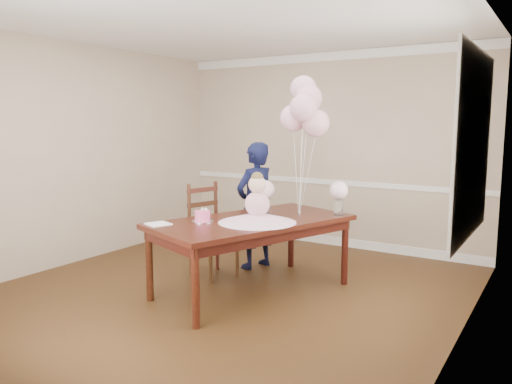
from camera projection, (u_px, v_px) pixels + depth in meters
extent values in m
cube|color=#311D0C|center=(222.00, 293.00, 5.10)|extent=(4.50, 5.00, 0.00)
cube|color=white|center=(220.00, 20.00, 4.73)|extent=(4.50, 5.00, 0.02)
cube|color=tan|center=(326.00, 150.00, 7.01)|extent=(4.50, 0.02, 2.70)
cube|color=tan|center=(72.00, 154.00, 6.10)|extent=(0.02, 5.00, 2.70)
cube|color=tan|center=(464.00, 175.00, 3.73)|extent=(0.02, 5.00, 2.70)
cube|color=white|center=(325.00, 182.00, 7.07)|extent=(4.50, 0.02, 0.07)
cube|color=white|center=(327.00, 57.00, 6.83)|extent=(4.50, 0.02, 0.12)
cube|color=white|center=(324.00, 240.00, 7.18)|extent=(4.50, 0.02, 0.12)
cube|color=silver|center=(474.00, 145.00, 4.13)|extent=(0.02, 1.66, 1.56)
cube|color=white|center=(471.00, 145.00, 4.14)|extent=(0.01, 1.50, 1.40)
cube|color=black|center=(252.00, 222.00, 5.05)|extent=(1.63, 2.26, 0.05)
cube|color=black|center=(252.00, 229.00, 5.06)|extent=(1.50, 2.13, 0.10)
cylinder|color=black|center=(149.00, 265.00, 4.86)|extent=(0.09, 0.09, 0.71)
cylinder|color=black|center=(196.00, 288.00, 4.20)|extent=(0.09, 0.09, 0.71)
cylinder|color=black|center=(291.00, 238.00, 6.02)|extent=(0.09, 0.09, 0.71)
cylinder|color=black|center=(345.00, 252.00, 5.35)|extent=(0.09, 0.09, 0.71)
cone|color=#EEAFCF|center=(257.00, 217.00, 4.89)|extent=(0.99, 0.99, 0.10)
sphere|color=#E892C6|center=(257.00, 204.00, 4.88)|extent=(0.24, 0.24, 0.24)
sphere|color=beige|center=(257.00, 184.00, 4.85)|extent=(0.17, 0.17, 0.17)
sphere|color=brown|center=(257.00, 178.00, 4.84)|extent=(0.12, 0.12, 0.12)
cylinder|color=silver|center=(203.00, 221.00, 4.93)|extent=(0.29, 0.29, 0.01)
cylinder|color=#F14C8B|center=(203.00, 216.00, 4.92)|extent=(0.19, 0.19, 0.10)
sphere|color=silver|center=(202.00, 209.00, 4.91)|extent=(0.03, 0.03, 0.03)
sphere|color=white|center=(206.00, 209.00, 4.90)|extent=(0.03, 0.03, 0.03)
cylinder|color=white|center=(265.00, 206.00, 5.35)|extent=(0.13, 0.13, 0.16)
sphere|color=beige|center=(265.00, 189.00, 5.32)|extent=(0.19, 0.19, 0.19)
cylinder|color=white|center=(338.00, 207.00, 5.27)|extent=(0.13, 0.13, 0.16)
sphere|color=silver|center=(339.00, 190.00, 5.25)|extent=(0.19, 0.19, 0.19)
cube|color=white|center=(158.00, 224.00, 4.79)|extent=(0.26, 0.26, 0.01)
cylinder|color=silver|center=(299.00, 213.00, 5.32)|extent=(0.05, 0.05, 0.02)
sphere|color=#FFB4CE|center=(293.00, 118.00, 5.25)|extent=(0.28, 0.28, 0.28)
sphere|color=#E2A0B6|center=(303.00, 108.00, 5.05)|extent=(0.28, 0.28, 0.28)
sphere|color=#DF9EB0|center=(309.00, 98.00, 5.19)|extent=(0.28, 0.28, 0.28)
sphere|color=#DA9AB2|center=(303.00, 89.00, 5.27)|extent=(0.28, 0.28, 0.28)
sphere|color=#E19FAB|center=(316.00, 123.00, 5.11)|extent=(0.28, 0.28, 0.28)
cylinder|color=white|center=(296.00, 173.00, 5.30)|extent=(0.09, 0.03, 0.85)
cylinder|color=white|center=(301.00, 169.00, 5.19)|extent=(0.08, 0.09, 0.95)
cylinder|color=white|center=(304.00, 164.00, 5.27)|extent=(0.05, 0.09, 1.05)
cylinder|color=white|center=(301.00, 159.00, 5.30)|extent=(0.05, 0.13, 1.15)
cylinder|color=silver|center=(307.00, 176.00, 5.23)|extent=(0.16, 0.03, 0.79)
cube|color=#36120E|center=(214.00, 236.00, 5.62)|extent=(0.56, 0.56, 0.05)
cylinder|color=#3E1F11|center=(191.00, 257.00, 5.67)|extent=(0.05, 0.05, 0.44)
cylinder|color=#38200F|center=(211.00, 264.00, 5.39)|extent=(0.05, 0.05, 0.44)
cylinder|color=#3C1510|center=(217.00, 251.00, 5.91)|extent=(0.05, 0.05, 0.44)
cylinder|color=#3C2010|center=(237.00, 257.00, 5.64)|extent=(0.05, 0.05, 0.44)
cylinder|color=#3B1E10|center=(189.00, 209.00, 5.61)|extent=(0.05, 0.05, 0.58)
cylinder|color=#33160E|center=(216.00, 206.00, 5.85)|extent=(0.05, 0.05, 0.58)
cube|color=#37130F|center=(203.00, 218.00, 5.75)|extent=(0.15, 0.41, 0.05)
cube|color=#34190E|center=(203.00, 204.00, 5.72)|extent=(0.15, 0.41, 0.05)
cube|color=#3D1810|center=(202.00, 190.00, 5.70)|extent=(0.15, 0.41, 0.05)
imported|color=black|center=(255.00, 206.00, 5.94)|extent=(0.50, 0.62, 1.51)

